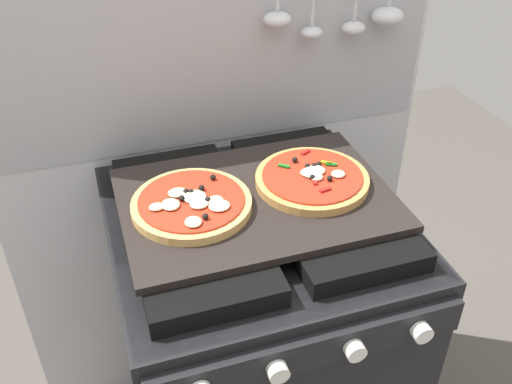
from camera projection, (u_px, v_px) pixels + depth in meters
The scene contains 5 objects.
kitchen_backsplash at pixel (217, 165), 1.49m from camera, with size 1.10×0.09×1.55m.
stove at pixel (256, 350), 1.42m from camera, with size 0.60×0.64×0.90m.
baking_tray at pixel (256, 199), 1.16m from camera, with size 0.54×0.38×0.02m, color black.
pizza_left at pixel (191, 203), 1.11m from camera, with size 0.23×0.23×0.03m.
pizza_right at pixel (312, 179), 1.18m from camera, with size 0.23×0.23×0.03m.
Camera 1 is at (-0.29, -0.89, 1.58)m, focal length 40.26 mm.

